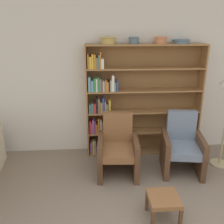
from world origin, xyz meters
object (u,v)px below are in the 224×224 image
Objects in this scene: bowl_sage at (134,40)px; footstool at (164,201)px; bookshelf at (133,102)px; bowl_cream at (181,41)px; armchair_cushioned at (182,147)px; armchair_leather at (118,149)px; bowl_terracotta at (161,40)px; bowl_olive at (108,40)px.

bowl_sage is 0.49× the size of footstool.
footstool is (0.14, -1.80, -0.72)m from bookshelf.
armchair_cushioned is at bearing -94.53° from bowl_cream.
bowl_terracotta is at bearing -135.20° from armchair_leather.
bowl_terracotta is at bearing 180.00° from bowl_cream.
armchair_cushioned is (1.18, -0.67, -1.67)m from bowl_olive.
armchair_leather is 1.07m from armchair_cushioned.
bowl_terracotta is at bearing -57.35° from armchair_cushioned.
armchair_cushioned is 1.27m from footstool.
armchair_cushioned is at bearing -41.59° from bowl_sage.
bookshelf is 2.13× the size of armchair_leather.
armchair_leather is (-1.12, -0.67, -1.64)m from bowl_cream.
bowl_cream is (0.78, -0.02, 1.06)m from bookshelf.
bowl_cream is 0.78× the size of footstool.
bowl_terracotta is at bearing 0.00° from bowl_sage.
armchair_cushioned is (0.73, -0.69, -0.58)m from bookshelf.
armchair_leather is (-0.31, -0.67, -1.67)m from bowl_sage.
bowl_olive is at bearing 108.17° from footstool.
bowl_olive is 1.80m from armchair_leather.
bookshelf is 8.01× the size of bowl_olive.
bowl_terracotta reaches higher than armchair_cushioned.
armchair_leather is at bearing -138.87° from bowl_terracotta.
bowl_olive reaches higher than armchair_leather.
bowl_terracotta is at bearing 80.59° from footstool.
bowl_cream is (1.23, 0.00, -0.02)m from bowl_olive.
bookshelf is at bearing 42.06° from bowl_sage.
bowl_olive is 1.41× the size of bowl_sage.
armchair_cushioned is (0.30, -0.67, -1.67)m from bowl_terracotta.
armchair_cushioned is (0.75, -0.67, -1.67)m from bowl_sage.
bowl_sage is 0.81m from bowl_cream.
bowl_terracotta reaches higher than bowl_olive.
footstool is (-0.60, -1.12, -0.14)m from armchair_cushioned.
footstool is at bearing -84.95° from bowl_sage.
footstool is at bearing -85.70° from bookshelf.
footstool is (0.16, -1.78, -1.81)m from bowl_sage.
bowl_cream is 1.78m from armchair_cushioned.
bowl_sage is at bearing -137.94° from bookshelf.
bowl_cream is (0.81, 0.00, -0.02)m from bowl_sage.
bowl_terracotta is 2.56m from footstool.
bowl_cream is at bearing 70.01° from footstool.
bowl_olive is 0.27× the size of armchair_leather.
bookshelf is at bearing 177.37° from bowl_terracotta.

